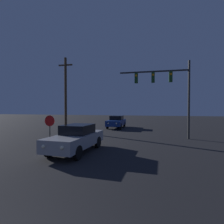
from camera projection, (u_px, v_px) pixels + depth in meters
The scene contains 5 objects.
car_near at pixel (76, 138), 10.34m from camera, with size 2.02×4.74×1.60m.
car_far at pixel (116, 122), 22.84m from camera, with size 1.87×4.68×1.60m.
traffic_signal_mast at pixel (168, 86), 14.93m from camera, with size 5.93×0.30×6.56m.
stop_sign at pixel (50, 124), 12.45m from camera, with size 0.77×0.07×2.07m.
utility_pole at pixel (66, 93), 19.71m from camera, with size 1.66×0.28×8.27m.
Camera 1 is at (3.02, -1.54, 2.59)m, focal length 28.00 mm.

